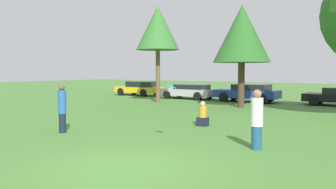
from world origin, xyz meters
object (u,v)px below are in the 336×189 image
at_px(person_thrower, 62,108).
at_px(bystander_sitting, 203,116).
at_px(parked_car_silver, 189,91).
at_px(parked_car_blue, 248,92).
at_px(tree_0, 158,28).
at_px(parked_car_yellow, 139,88).
at_px(person_catcher, 257,119).
at_px(frisbee, 172,87).
at_px(tree_1, 242,34).

relative_size(person_thrower, bystander_sitting, 1.73).
bearing_deg(parked_car_silver, parked_car_blue, -179.37).
relative_size(tree_0, parked_car_yellow, 1.58).
relative_size(person_thrower, person_catcher, 1.02).
bearing_deg(person_catcher, parked_car_silver, -64.06).
xyz_separation_m(tree_0, parked_car_silver, (0.28, 3.90, -4.61)).
bearing_deg(parked_car_silver, person_catcher, 127.69).
relative_size(bystander_sitting, parked_car_silver, 0.22).
bearing_deg(person_thrower, parked_car_yellow, 109.44).
bearing_deg(bystander_sitting, person_catcher, -41.29).
bearing_deg(person_thrower, bystander_sitting, 39.88).
distance_m(person_thrower, parked_car_yellow, 19.34).
relative_size(parked_car_silver, parked_car_blue, 1.01).
bearing_deg(tree_0, parked_car_yellow, 139.40).
distance_m(frisbee, tree_1, 12.08).
distance_m(tree_1, parked_car_yellow, 13.14).
distance_m(person_catcher, parked_car_yellow, 22.66).
bearing_deg(parked_car_yellow, person_catcher, 138.14).
bearing_deg(tree_0, person_catcher, -43.61).
bearing_deg(tree_1, person_catcher, -65.37).
distance_m(person_catcher, parked_car_blue, 15.75).
bearing_deg(parked_car_blue, bystander_sitting, 103.47).
relative_size(frisbee, parked_car_silver, 0.06).
bearing_deg(parked_car_blue, frisbee, 103.78).
height_order(person_catcher, parked_car_yellow, person_catcher).
distance_m(person_catcher, bystander_sitting, 4.52).
bearing_deg(person_catcher, parked_car_yellow, -53.61).
relative_size(person_thrower, parked_car_yellow, 0.41).
relative_size(bystander_sitting, parked_car_blue, 0.22).
distance_m(parked_car_yellow, parked_car_blue, 10.71).
bearing_deg(person_catcher, tree_1, -76.32).
distance_m(bystander_sitting, tree_0, 12.02).
height_order(person_catcher, parked_car_blue, person_catcher).
height_order(person_catcher, frisbee, frisbee).
distance_m(person_catcher, frisbee, 2.72).
distance_m(tree_0, parked_car_blue, 7.95).
distance_m(parked_car_silver, parked_car_blue, 4.96).
height_order(bystander_sitting, tree_1, tree_1).
bearing_deg(tree_1, parked_car_blue, 105.37).
distance_m(person_thrower, person_catcher, 7.01).
bearing_deg(parked_car_blue, parked_car_yellow, -3.40).
bearing_deg(tree_0, bystander_sitting, -44.55).
height_order(parked_car_silver, parked_car_blue, parked_car_blue).
xyz_separation_m(person_thrower, parked_car_blue, (0.89, 15.90, -0.21)).
bearing_deg(person_catcher, person_thrower, 0.00).
bearing_deg(parked_car_blue, parked_car_silver, 0.63).
bearing_deg(frisbee, tree_0, 127.53).
bearing_deg(parked_car_yellow, person_thrower, 121.19).
bearing_deg(parked_car_blue, tree_1, 106.17).
xyz_separation_m(person_catcher, bystander_sitting, (-3.38, 2.97, -0.47)).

